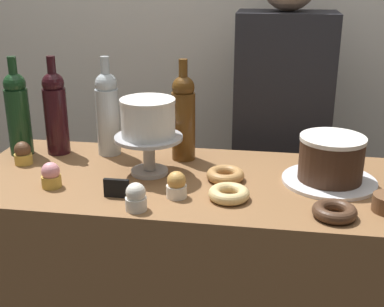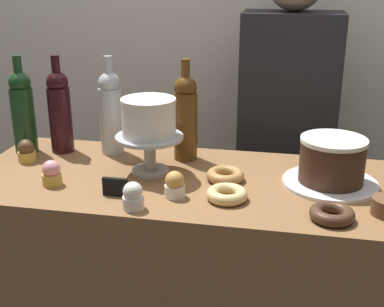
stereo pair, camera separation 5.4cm
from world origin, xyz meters
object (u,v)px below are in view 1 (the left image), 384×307
object	(u,v)px
cake_stand_pedestal	(149,148)
donut_glazed	(229,194)
chocolate_round_cake	(331,158)
white_layer_cake	(148,118)
wine_bottle_clear	(108,112)
cupcake_caramel	(176,185)
price_sign_chalkboard	(117,188)
wine_bottle_green	(18,112)
donut_chocolate	(335,211)
cupcake_chocolate	(23,154)
donut_maple	(225,175)
wine_bottle_amber	(183,116)
cupcake_vanilla	(136,197)
cupcake_strawberry	(51,176)
barista_figure	(279,158)
wine_bottle_dark_red	(56,111)

from	to	relation	value
cake_stand_pedestal	donut_glazed	world-z (taller)	cake_stand_pedestal
chocolate_round_cake	cake_stand_pedestal	bearing A→B (deg)	-178.50
white_layer_cake	wine_bottle_clear	xyz separation A→B (m)	(-0.17, 0.15, -0.03)
cupcake_caramel	price_sign_chalkboard	size ratio (longest dim) A/B	1.06
wine_bottle_green	donut_glazed	bearing A→B (deg)	-19.28
wine_bottle_green	donut_chocolate	bearing A→B (deg)	-17.71
cupcake_chocolate	donut_chocolate	distance (m)	0.97
cake_stand_pedestal	price_sign_chalkboard	distance (m)	0.20
cake_stand_pedestal	donut_maple	bearing A→B (deg)	-4.18
white_layer_cake	wine_bottle_amber	distance (m)	0.17
cupcake_vanilla	donut_maple	distance (m)	0.31
cupcake_strawberry	cupcake_chocolate	distance (m)	0.23
cupcake_strawberry	barista_figure	world-z (taller)	barista_figure
wine_bottle_dark_red	donut_glazed	size ratio (longest dim) A/B	2.91
chocolate_round_cake	barista_figure	size ratio (longest dim) A/B	0.12
chocolate_round_cake	donut_maple	bearing A→B (deg)	-174.11
wine_bottle_dark_red	wine_bottle_clear	size ratio (longest dim) A/B	1.00
cake_stand_pedestal	chocolate_round_cake	bearing A→B (deg)	1.50
wine_bottle_green	wine_bottle_dark_red	xyz separation A→B (m)	(0.12, 0.03, 0.00)
wine_bottle_clear	price_sign_chalkboard	size ratio (longest dim) A/B	4.65
wine_bottle_green	cupcake_strawberry	world-z (taller)	wine_bottle_green
white_layer_cake	wine_bottle_dark_red	bearing A→B (deg)	159.03
cupcake_vanilla	barista_figure	world-z (taller)	barista_figure
white_layer_cake	cupcake_chocolate	distance (m)	0.44
chocolate_round_cake	donut_glazed	distance (m)	0.33
wine_bottle_clear	cupcake_caramel	xyz separation A→B (m)	(0.29, -0.31, -0.11)
wine_bottle_clear	cupcake_chocolate	distance (m)	0.30
wine_bottle_amber	donut_glazed	world-z (taller)	wine_bottle_amber
wine_bottle_dark_red	cupcake_strawberry	size ratio (longest dim) A/B	4.38
wine_bottle_amber	donut_chocolate	distance (m)	0.58
chocolate_round_cake	wine_bottle_green	size ratio (longest dim) A/B	0.57
white_layer_cake	donut_chocolate	world-z (taller)	white_layer_cake
white_layer_cake	chocolate_round_cake	distance (m)	0.54
wine_bottle_clear	cupcake_chocolate	world-z (taller)	wine_bottle_clear
price_sign_chalkboard	cupcake_vanilla	bearing A→B (deg)	-42.84
wine_bottle_green	donut_chocolate	xyz separation A→B (m)	(0.99, -0.32, -0.13)
wine_bottle_clear	wine_bottle_dark_red	bearing A→B (deg)	-173.85
wine_bottle_green	wine_bottle_dark_red	world-z (taller)	same
cupcake_vanilla	donut_chocolate	xyz separation A→B (m)	(0.50, 0.04, -0.02)
cupcake_caramel	wine_bottle_green	bearing A→B (deg)	155.76
cake_stand_pedestal	price_sign_chalkboard	bearing A→B (deg)	-104.65
wine_bottle_amber	wine_bottle_dark_red	world-z (taller)	same
cake_stand_pedestal	donut_chocolate	bearing A→B (deg)	-22.01
wine_bottle_amber	donut_maple	bearing A→B (deg)	-46.25
cake_stand_pedestal	wine_bottle_green	size ratio (longest dim) A/B	0.63
cupcake_chocolate	wine_bottle_dark_red	bearing A→B (deg)	60.17
wine_bottle_amber	cake_stand_pedestal	bearing A→B (deg)	-119.38
wine_bottle_dark_red	cupcake_chocolate	size ratio (longest dim) A/B	4.38
white_layer_cake	wine_bottle_amber	bearing A→B (deg)	60.62
cupcake_strawberry	donut_glazed	world-z (taller)	cupcake_strawberry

